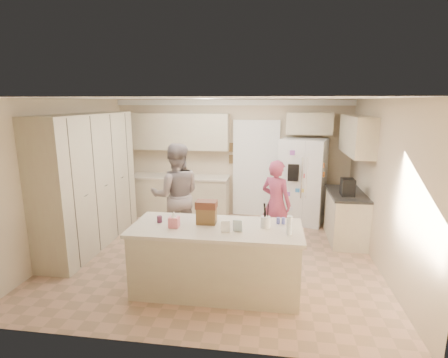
# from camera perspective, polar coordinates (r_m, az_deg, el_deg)

# --- Properties ---
(floor) EXTENTS (5.20, 4.60, 0.02)m
(floor) POSITION_cam_1_polar(r_m,az_deg,el_deg) (6.09, -1.42, -12.34)
(floor) COLOR tan
(floor) RESTS_ON ground
(ceiling) EXTENTS (5.20, 4.60, 0.02)m
(ceiling) POSITION_cam_1_polar(r_m,az_deg,el_deg) (5.53, -1.58, 13.13)
(ceiling) COLOR white
(ceiling) RESTS_ON wall_back
(wall_back) EXTENTS (5.20, 0.02, 2.60)m
(wall_back) POSITION_cam_1_polar(r_m,az_deg,el_deg) (7.91, 1.27, 3.44)
(wall_back) COLOR #C9B695
(wall_back) RESTS_ON ground
(wall_front) EXTENTS (5.20, 0.02, 2.60)m
(wall_front) POSITION_cam_1_polar(r_m,az_deg,el_deg) (3.50, -7.81, -8.58)
(wall_front) COLOR #C9B695
(wall_front) RESTS_ON ground
(wall_left) EXTENTS (0.02, 4.60, 2.60)m
(wall_left) POSITION_cam_1_polar(r_m,az_deg,el_deg) (6.61, -24.41, 0.48)
(wall_left) COLOR #C9B695
(wall_left) RESTS_ON ground
(wall_right) EXTENTS (0.02, 4.60, 2.60)m
(wall_right) POSITION_cam_1_polar(r_m,az_deg,el_deg) (5.84, 24.65, -1.01)
(wall_right) COLOR #C9B695
(wall_right) RESTS_ON ground
(crown_back) EXTENTS (5.20, 0.08, 0.12)m
(crown_back) POSITION_cam_1_polar(r_m,az_deg,el_deg) (7.76, 1.27, 12.38)
(crown_back) COLOR white
(crown_back) RESTS_ON wall_back
(pantry_bank) EXTENTS (0.60, 2.60, 2.35)m
(pantry_bank) POSITION_cam_1_polar(r_m,az_deg,el_deg) (6.65, -21.14, -0.28)
(pantry_bank) COLOR #C1BA99
(pantry_bank) RESTS_ON floor
(back_base_cab) EXTENTS (2.20, 0.60, 0.88)m
(back_base_cab) POSITION_cam_1_polar(r_m,az_deg,el_deg) (8.02, -7.23, -2.83)
(back_base_cab) COLOR #C1BA99
(back_base_cab) RESTS_ON floor
(back_countertop) EXTENTS (2.24, 0.63, 0.04)m
(back_countertop) POSITION_cam_1_polar(r_m,az_deg,el_deg) (7.90, -7.34, 0.37)
(back_countertop) COLOR #BEB6A2
(back_countertop) RESTS_ON back_base_cab
(back_upper_cab) EXTENTS (2.20, 0.35, 0.80)m
(back_upper_cab) POSITION_cam_1_polar(r_m,az_deg,el_deg) (7.88, -7.28, 7.70)
(back_upper_cab) COLOR #C1BA99
(back_upper_cab) RESTS_ON wall_back
(doorway_opening) EXTENTS (0.90, 0.06, 2.10)m
(doorway_opening) POSITION_cam_1_polar(r_m,az_deg,el_deg) (7.88, 5.21, 1.51)
(doorway_opening) COLOR black
(doorway_opening) RESTS_ON floor
(doorway_casing) EXTENTS (1.02, 0.03, 2.22)m
(doorway_casing) POSITION_cam_1_polar(r_m,az_deg,el_deg) (7.85, 5.20, 1.46)
(doorway_casing) COLOR white
(doorway_casing) RESTS_ON floor
(wall_frame_upper) EXTENTS (0.15, 0.02, 0.20)m
(wall_frame_upper) POSITION_cam_1_polar(r_m,az_deg,el_deg) (7.84, 1.39, 5.20)
(wall_frame_upper) COLOR brown
(wall_frame_upper) RESTS_ON wall_back
(wall_frame_lower) EXTENTS (0.15, 0.02, 0.20)m
(wall_frame_lower) POSITION_cam_1_polar(r_m,az_deg,el_deg) (7.87, 1.38, 3.25)
(wall_frame_lower) COLOR brown
(wall_frame_lower) RESTS_ON wall_back
(refrigerator) EXTENTS (1.07, 0.93, 1.80)m
(refrigerator) POSITION_cam_1_polar(r_m,az_deg,el_deg) (7.58, 12.67, -0.35)
(refrigerator) COLOR white
(refrigerator) RESTS_ON floor
(fridge_seam) EXTENTS (0.02, 0.02, 1.78)m
(fridge_seam) POSITION_cam_1_polar(r_m,az_deg,el_deg) (7.24, 12.88, -0.97)
(fridge_seam) COLOR gray
(fridge_seam) RESTS_ON refrigerator
(fridge_dispenser) EXTENTS (0.22, 0.03, 0.35)m
(fridge_dispenser) POSITION_cam_1_polar(r_m,az_deg,el_deg) (7.16, 11.24, 1.01)
(fridge_dispenser) COLOR black
(fridge_dispenser) RESTS_ON refrigerator
(fridge_handle_l) EXTENTS (0.02, 0.02, 0.85)m
(fridge_handle_l) POSITION_cam_1_polar(r_m,az_deg,el_deg) (7.19, 12.56, 0.18)
(fridge_handle_l) COLOR silver
(fridge_handle_l) RESTS_ON refrigerator
(fridge_handle_r) EXTENTS (0.02, 0.02, 0.85)m
(fridge_handle_r) POSITION_cam_1_polar(r_m,az_deg,el_deg) (7.20, 13.35, 0.15)
(fridge_handle_r) COLOR silver
(fridge_handle_r) RESTS_ON refrigerator
(over_fridge_cab) EXTENTS (0.95, 0.35, 0.45)m
(over_fridge_cab) POSITION_cam_1_polar(r_m,az_deg,el_deg) (7.62, 13.69, 8.80)
(over_fridge_cab) COLOR #C1BA99
(over_fridge_cab) RESTS_ON wall_back
(right_base_cab) EXTENTS (0.60, 1.20, 0.88)m
(right_base_cab) POSITION_cam_1_polar(r_m,az_deg,el_deg) (6.93, 19.23, -5.94)
(right_base_cab) COLOR #C1BA99
(right_base_cab) RESTS_ON floor
(right_countertop) EXTENTS (0.63, 1.24, 0.04)m
(right_countertop) POSITION_cam_1_polar(r_m,az_deg,el_deg) (6.80, 19.43, -2.26)
(right_countertop) COLOR #2D2B28
(right_countertop) RESTS_ON right_base_cab
(right_upper_cab) EXTENTS (0.35, 1.50, 0.70)m
(right_upper_cab) POSITION_cam_1_polar(r_m,az_deg,el_deg) (6.84, 20.87, 6.68)
(right_upper_cab) COLOR #C1BA99
(right_upper_cab) RESTS_ON wall_right
(coffee_maker) EXTENTS (0.22, 0.28, 0.30)m
(coffee_maker) POSITION_cam_1_polar(r_m,az_deg,el_deg) (6.56, 19.52, -1.26)
(coffee_maker) COLOR black
(coffee_maker) RESTS_ON right_countertop
(island_base) EXTENTS (2.20, 0.90, 0.88)m
(island_base) POSITION_cam_1_polar(r_m,az_deg,el_deg) (4.89, -1.25, -13.08)
(island_base) COLOR #C1BA99
(island_base) RESTS_ON floor
(island_top) EXTENTS (2.28, 0.96, 0.05)m
(island_top) POSITION_cam_1_polar(r_m,az_deg,el_deg) (4.71, -1.27, -8.03)
(island_top) COLOR #BEB6A2
(island_top) RESTS_ON island_base
(utensil_crock) EXTENTS (0.13, 0.13, 0.15)m
(utensil_crock) POSITION_cam_1_polar(r_m,az_deg,el_deg) (4.67, 6.78, -7.01)
(utensil_crock) COLOR white
(utensil_crock) RESTS_ON island_top
(tissue_box) EXTENTS (0.13, 0.13, 0.14)m
(tissue_box) POSITION_cam_1_polar(r_m,az_deg,el_deg) (4.70, -8.16, -6.96)
(tissue_box) COLOR #DD717F
(tissue_box) RESTS_ON island_top
(tissue_plume) EXTENTS (0.08, 0.08, 0.08)m
(tissue_plume) POSITION_cam_1_polar(r_m,az_deg,el_deg) (4.67, -8.20, -5.69)
(tissue_plume) COLOR white
(tissue_plume) RESTS_ON tissue_box
(dollhouse_body) EXTENTS (0.26, 0.18, 0.22)m
(dollhouse_body) POSITION_cam_1_polar(r_m,az_deg,el_deg) (4.78, -2.87, -6.00)
(dollhouse_body) COLOR brown
(dollhouse_body) RESTS_ON island_top
(dollhouse_roof) EXTENTS (0.28, 0.20, 0.10)m
(dollhouse_roof) POSITION_cam_1_polar(r_m,az_deg,el_deg) (4.73, -2.89, -4.17)
(dollhouse_roof) COLOR #592D1E
(dollhouse_roof) RESTS_ON dollhouse_body
(jam_jar) EXTENTS (0.07, 0.07, 0.09)m
(jam_jar) POSITION_cam_1_polar(r_m,az_deg,el_deg) (4.92, -10.48, -6.47)
(jam_jar) COLOR #59263F
(jam_jar) RESTS_ON island_top
(greeting_card_a) EXTENTS (0.12, 0.06, 0.16)m
(greeting_card_a) POSITION_cam_1_polar(r_m,az_deg,el_deg) (4.47, 0.22, -7.76)
(greeting_card_a) COLOR white
(greeting_card_a) RESTS_ON island_top
(greeting_card_b) EXTENTS (0.12, 0.05, 0.16)m
(greeting_card_b) POSITION_cam_1_polar(r_m,az_deg,el_deg) (4.50, 2.22, -7.63)
(greeting_card_b) COLOR silver
(greeting_card_b) RESTS_ON island_top
(water_bottle) EXTENTS (0.07, 0.07, 0.24)m
(water_bottle) POSITION_cam_1_polar(r_m,az_deg,el_deg) (4.47, 10.61, -7.43)
(water_bottle) COLOR silver
(water_bottle) RESTS_ON island_top
(shaker_salt) EXTENTS (0.05, 0.05, 0.09)m
(shaker_salt) POSITION_cam_1_polar(r_m,az_deg,el_deg) (4.84, 8.85, -6.73)
(shaker_salt) COLOR #4C54A9
(shaker_salt) RESTS_ON island_top
(shaker_pepper) EXTENTS (0.05, 0.05, 0.09)m
(shaker_pepper) POSITION_cam_1_polar(r_m,az_deg,el_deg) (4.84, 9.68, -6.75)
(shaker_pepper) COLOR #4C54A9
(shaker_pepper) RESTS_ON island_top
(teen_boy) EXTENTS (1.06, 0.93, 1.85)m
(teen_boy) POSITION_cam_1_polar(r_m,az_deg,el_deg) (6.25, -7.82, -2.65)
(teen_boy) COLOR gray
(teen_boy) RESTS_ON floor
(teen_girl) EXTENTS (0.68, 0.61, 1.57)m
(teen_girl) POSITION_cam_1_polar(r_m,az_deg,el_deg) (6.27, 8.47, -3.98)
(teen_girl) COLOR #AE4B56
(teen_girl) RESTS_ON floor
(fridge_magnets) EXTENTS (0.76, 0.02, 1.44)m
(fridge_magnets) POSITION_cam_1_polar(r_m,az_deg,el_deg) (7.23, 12.89, -0.98)
(fridge_magnets) COLOR tan
(fridge_magnets) RESTS_ON refrigerator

